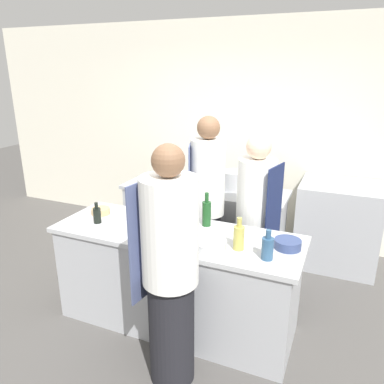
{
  "coord_description": "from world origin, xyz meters",
  "views": [
    {
      "loc": [
        1.26,
        -2.6,
        2.21
      ],
      "look_at": [
        0.0,
        0.35,
        1.14
      ],
      "focal_mm": 35.0,
      "sensor_mm": 36.0,
      "label": 1
    }
  ],
  "objects_px": {
    "bottle_cooking_oil": "(181,212)",
    "bowl_ceramic_blue": "(210,244)",
    "chef_at_stove": "(255,220)",
    "bowl_wooden_salad": "(288,244)",
    "bottle_water": "(207,213)",
    "chef_at_prep_near": "(170,272)",
    "bowl_mixing_large": "(101,211)",
    "bottle_olive_oil": "(191,228)",
    "bottle_sauce": "(97,215)",
    "bowl_prep_small": "(166,233)",
    "bottle_vinegar": "(268,248)",
    "bottle_wine": "(239,237)",
    "oven_range": "(337,225)",
    "chef_at_pass_far": "(207,205)",
    "stockpot": "(233,180)"
  },
  "relations": [
    {
      "from": "chef_at_stove",
      "to": "bottle_sauce",
      "type": "height_order",
      "value": "chef_at_stove"
    },
    {
      "from": "bottle_sauce",
      "to": "bowl_wooden_salad",
      "type": "height_order",
      "value": "bottle_sauce"
    },
    {
      "from": "bottle_vinegar",
      "to": "bowl_ceramic_blue",
      "type": "distance_m",
      "value": 0.45
    },
    {
      "from": "chef_at_prep_near",
      "to": "bowl_mixing_large",
      "type": "bearing_deg",
      "value": 65.56
    },
    {
      "from": "bottle_wine",
      "to": "bottle_cooking_oil",
      "type": "relative_size",
      "value": 1.03
    },
    {
      "from": "oven_range",
      "to": "bowl_prep_small",
      "type": "bearing_deg",
      "value": -125.08
    },
    {
      "from": "chef_at_stove",
      "to": "bottle_vinegar",
      "type": "bearing_deg",
      "value": 31.1
    },
    {
      "from": "chef_at_pass_far",
      "to": "chef_at_stove",
      "type": "bearing_deg",
      "value": -107.38
    },
    {
      "from": "bowl_mixing_large",
      "to": "chef_at_stove",
      "type": "bearing_deg",
      "value": 23.77
    },
    {
      "from": "chef_at_stove",
      "to": "bottle_cooking_oil",
      "type": "distance_m",
      "value": 0.76
    },
    {
      "from": "oven_range",
      "to": "bowl_ceramic_blue",
      "type": "bearing_deg",
      "value": -115.13
    },
    {
      "from": "bowl_prep_small",
      "to": "bottle_water",
      "type": "bearing_deg",
      "value": 56.82
    },
    {
      "from": "bottle_olive_oil",
      "to": "bowl_ceramic_blue",
      "type": "relative_size",
      "value": 0.97
    },
    {
      "from": "chef_at_prep_near",
      "to": "bottle_wine",
      "type": "height_order",
      "value": "chef_at_prep_near"
    },
    {
      "from": "bottle_vinegar",
      "to": "oven_range",
      "type": "bearing_deg",
      "value": 76.96
    },
    {
      "from": "chef_at_stove",
      "to": "bottle_wine",
      "type": "bearing_deg",
      "value": 16.34
    },
    {
      "from": "chef_at_stove",
      "to": "bottle_vinegar",
      "type": "relative_size",
      "value": 7.2
    },
    {
      "from": "chef_at_stove",
      "to": "bowl_ceramic_blue",
      "type": "relative_size",
      "value": 6.27
    },
    {
      "from": "chef_at_prep_near",
      "to": "bottle_water",
      "type": "distance_m",
      "value": 0.84
    },
    {
      "from": "bottle_cooking_oil",
      "to": "oven_range",
      "type": "bearing_deg",
      "value": 49.25
    },
    {
      "from": "bottle_olive_oil",
      "to": "bottle_water",
      "type": "bearing_deg",
      "value": 88.3
    },
    {
      "from": "oven_range",
      "to": "bowl_mixing_large",
      "type": "bearing_deg",
      "value": -142.01
    },
    {
      "from": "chef_at_pass_far",
      "to": "stockpot",
      "type": "relative_size",
      "value": 6.31
    },
    {
      "from": "bottle_olive_oil",
      "to": "bottle_sauce",
      "type": "height_order",
      "value": "bottle_olive_oil"
    },
    {
      "from": "bowl_ceramic_blue",
      "to": "oven_range",
      "type": "bearing_deg",
      "value": 64.87
    },
    {
      "from": "bottle_cooking_oil",
      "to": "bowl_mixing_large",
      "type": "relative_size",
      "value": 1.44
    },
    {
      "from": "bottle_vinegar",
      "to": "bottle_wine",
      "type": "distance_m",
      "value": 0.24
    },
    {
      "from": "oven_range",
      "to": "bowl_mixing_large",
      "type": "distance_m",
      "value": 2.67
    },
    {
      "from": "bottle_cooking_oil",
      "to": "bowl_ceramic_blue",
      "type": "relative_size",
      "value": 0.95
    },
    {
      "from": "bottle_olive_oil",
      "to": "bottle_wine",
      "type": "distance_m",
      "value": 0.4
    },
    {
      "from": "bottle_water",
      "to": "bottle_sauce",
      "type": "bearing_deg",
      "value": -160.38
    },
    {
      "from": "bottle_cooking_oil",
      "to": "bottle_water",
      "type": "height_order",
      "value": "bottle_water"
    },
    {
      "from": "chef_at_pass_far",
      "to": "bottle_water",
      "type": "relative_size",
      "value": 5.9
    },
    {
      "from": "bottle_olive_oil",
      "to": "bottle_water",
      "type": "distance_m",
      "value": 0.33
    },
    {
      "from": "bottle_water",
      "to": "bowl_mixing_large",
      "type": "bearing_deg",
      "value": -172.09
    },
    {
      "from": "chef_at_prep_near",
      "to": "stockpot",
      "type": "relative_size",
      "value": 6.25
    },
    {
      "from": "chef_at_stove",
      "to": "bowl_wooden_salad",
      "type": "distance_m",
      "value": 0.74
    },
    {
      "from": "oven_range",
      "to": "bottle_olive_oil",
      "type": "height_order",
      "value": "bottle_olive_oil"
    },
    {
      "from": "chef_at_pass_far",
      "to": "bowl_prep_small",
      "type": "relative_size",
      "value": 8.48
    },
    {
      "from": "bottle_sauce",
      "to": "bottle_wine",
      "type": "bearing_deg",
      "value": -0.02
    },
    {
      "from": "chef_at_prep_near",
      "to": "bottle_vinegar",
      "type": "relative_size",
      "value": 7.76
    },
    {
      "from": "bowl_wooden_salad",
      "to": "stockpot",
      "type": "xyz_separation_m",
      "value": [
        -0.83,
        1.27,
        0.07
      ]
    },
    {
      "from": "bottle_olive_oil",
      "to": "chef_at_prep_near",
      "type": "bearing_deg",
      "value": -83.1
    },
    {
      "from": "bottle_sauce",
      "to": "oven_range",
      "type": "bearing_deg",
      "value": 42.47
    },
    {
      "from": "bottle_olive_oil",
      "to": "chef_at_pass_far",
      "type": "bearing_deg",
      "value": 101.23
    },
    {
      "from": "chef_at_stove",
      "to": "bottle_wine",
      "type": "distance_m",
      "value": 0.8
    },
    {
      "from": "chef_at_prep_near",
      "to": "bottle_sauce",
      "type": "xyz_separation_m",
      "value": [
        -0.97,
        0.5,
        0.08
      ]
    },
    {
      "from": "bottle_olive_oil",
      "to": "bowl_ceramic_blue",
      "type": "xyz_separation_m",
      "value": [
        0.19,
        -0.07,
        -0.07
      ]
    },
    {
      "from": "bottle_olive_oil",
      "to": "bottle_cooking_oil",
      "type": "xyz_separation_m",
      "value": [
        -0.23,
        0.3,
        -0.0
      ]
    },
    {
      "from": "chef_at_prep_near",
      "to": "bottle_olive_oil",
      "type": "bearing_deg",
      "value": 15.03
    }
  ]
}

